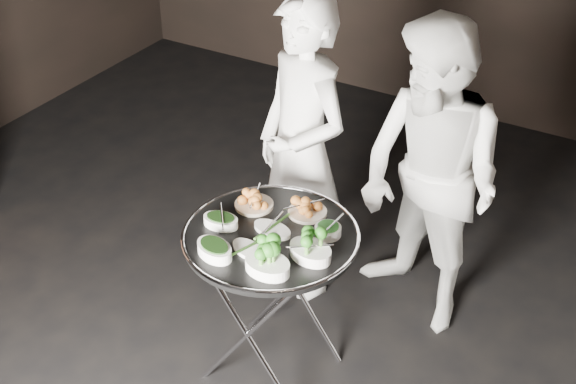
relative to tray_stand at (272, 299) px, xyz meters
The scene contains 14 objects.
tray_stand is the anchor object (origin of this frame).
serving_tray 0.36m from the tray_stand, 90.00° to the left, with size 0.78×0.78×0.04m.
potato_plate_a 0.46m from the tray_stand, 140.41° to the left, with size 0.18×0.18×0.06m.
potato_plate_b 0.46m from the tray_stand, 74.52° to the left, with size 0.18×0.18×0.06m.
greens_bowl 0.47m from the tray_stand, 29.64° to the left, with size 0.12×0.12×0.07m.
asparagus_plate_a 0.39m from the tray_stand, 104.26° to the left, with size 0.20×0.13×0.04m.
asparagus_plate_b 0.41m from the tray_stand, 97.55° to the right, with size 0.20×0.15×0.04m.
spinach_bowl_a 0.46m from the tray_stand, 166.81° to the right, with size 0.17×0.12×0.07m.
spinach_bowl_b 0.49m from the tray_stand, 118.07° to the right, with size 0.21×0.17×0.08m.
broccoli_bowl_a 0.47m from the tray_stand, 12.69° to the right, with size 0.22×0.18×0.08m.
broccoli_bowl_b 0.48m from the tray_stand, 61.72° to the right, with size 0.21×0.16×0.08m.
serving_utensils 0.43m from the tray_stand, 76.29° to the left, with size 0.59×0.43×0.01m.
waiter_left 0.81m from the tray_stand, 108.19° to the left, with size 0.60×0.40×1.66m, color white.
waiter_right 0.95m from the tray_stand, 60.06° to the left, with size 0.79×0.61×1.62m, color white.
Camera 1 is at (1.49, -1.92, 2.89)m, focal length 50.00 mm.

